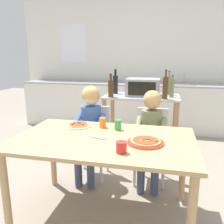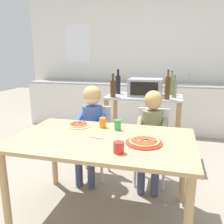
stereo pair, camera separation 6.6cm
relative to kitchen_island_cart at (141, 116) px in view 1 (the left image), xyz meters
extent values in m
plane|color=gray|center=(-0.16, -0.16, -0.58)|extent=(12.34, 12.34, 0.00)
cube|color=white|center=(-0.16, 1.75, 0.77)|extent=(5.14, 0.12, 2.70)
cube|color=white|center=(-1.65, 1.69, 1.07)|extent=(0.56, 0.01, 0.80)
cube|color=silver|center=(-0.16, 1.34, -0.15)|extent=(4.63, 0.60, 0.85)
cube|color=#9E9EA3|center=(-0.16, 1.34, 0.29)|extent=(4.63, 0.60, 0.03)
cube|color=gray|center=(0.65, 1.34, 0.30)|extent=(0.40, 0.33, 0.02)
cylinder|color=#B7BABF|center=(0.65, 1.46, 0.40)|extent=(0.02, 0.02, 0.20)
cube|color=#B7BABF|center=(0.00, 0.00, 0.28)|extent=(1.01, 0.57, 0.02)
cube|color=#AD7F51|center=(0.00, 0.00, -0.27)|extent=(0.93, 0.53, 0.02)
cube|color=#AD7F51|center=(-0.46, -0.25, -0.16)|extent=(0.05, 0.05, 0.84)
cube|color=#AD7F51|center=(0.46, -0.25, -0.16)|extent=(0.05, 0.05, 0.84)
cube|color=#AD7F51|center=(-0.46, 0.25, -0.16)|extent=(0.05, 0.05, 0.84)
cube|color=#AD7F51|center=(0.46, 0.25, -0.16)|extent=(0.05, 0.05, 0.84)
cube|color=#999BA0|center=(0.01, 0.02, 0.40)|extent=(0.44, 0.34, 0.23)
cube|color=black|center=(0.01, -0.15, 0.40)|extent=(0.35, 0.01, 0.17)
cylinder|color=black|center=(0.17, -0.16, 0.33)|extent=(0.02, 0.01, 0.02)
cylinder|color=black|center=(-0.39, 0.09, 0.42)|extent=(0.07, 0.07, 0.25)
cylinder|color=black|center=(-0.39, 0.09, 0.58)|extent=(0.03, 0.03, 0.08)
cylinder|color=black|center=(-0.39, 0.09, 0.63)|extent=(0.04, 0.04, 0.01)
cylinder|color=#4C2D14|center=(-0.38, -0.21, 0.40)|extent=(0.07, 0.07, 0.22)
cylinder|color=#4C2D14|center=(-0.38, -0.21, 0.54)|extent=(0.03, 0.03, 0.07)
cylinder|color=black|center=(-0.38, -0.21, 0.59)|extent=(0.03, 0.03, 0.01)
cylinder|color=olive|center=(0.39, -0.04, 0.41)|extent=(0.06, 0.06, 0.23)
cylinder|color=olive|center=(0.39, -0.04, 0.54)|extent=(0.02, 0.02, 0.04)
cylinder|color=black|center=(0.39, -0.04, 0.57)|extent=(0.03, 0.03, 0.01)
cylinder|color=olive|center=(0.35, 0.18, 0.42)|extent=(0.06, 0.06, 0.25)
cylinder|color=olive|center=(0.35, 0.18, 0.57)|extent=(0.02, 0.02, 0.06)
cylinder|color=black|center=(0.35, 0.18, 0.61)|extent=(0.03, 0.03, 0.01)
cylinder|color=#4C2D14|center=(0.31, -0.20, 0.43)|extent=(0.06, 0.06, 0.28)
cylinder|color=#4C2D14|center=(0.31, -0.20, 0.60)|extent=(0.02, 0.02, 0.07)
cylinder|color=black|center=(0.31, -0.20, 0.65)|extent=(0.02, 0.02, 0.01)
cube|color=tan|center=(-0.16, -1.40, 0.14)|extent=(1.48, 0.90, 0.03)
cylinder|color=tan|center=(-0.84, -1.79, -0.23)|extent=(0.06, 0.06, 0.70)
cylinder|color=tan|center=(0.52, -1.79, -0.23)|extent=(0.06, 0.06, 0.70)
cylinder|color=tan|center=(-0.84, -1.01, -0.23)|extent=(0.06, 0.06, 0.70)
cylinder|color=tan|center=(0.52, -1.01, -0.23)|extent=(0.06, 0.06, 0.70)
cube|color=silver|center=(-0.48, -0.74, -0.14)|extent=(0.36, 0.36, 0.04)
cube|color=silver|center=(-0.48, -0.58, 0.05)|extent=(0.34, 0.03, 0.38)
cylinder|color=silver|center=(-0.33, -0.89, -0.36)|extent=(0.03, 0.03, 0.42)
cylinder|color=silver|center=(-0.63, -0.89, -0.36)|extent=(0.03, 0.03, 0.42)
cylinder|color=silver|center=(-0.33, -0.59, -0.36)|extent=(0.03, 0.03, 0.42)
cylinder|color=silver|center=(-0.63, -0.59, -0.36)|extent=(0.03, 0.03, 0.42)
cube|color=silver|center=(0.18, -0.71, -0.14)|extent=(0.36, 0.36, 0.04)
cube|color=silver|center=(0.18, -0.55, 0.05)|extent=(0.34, 0.03, 0.38)
cylinder|color=silver|center=(0.33, -0.86, -0.36)|extent=(0.03, 0.03, 0.42)
cylinder|color=silver|center=(0.03, -0.86, -0.36)|extent=(0.03, 0.03, 0.42)
cylinder|color=silver|center=(0.33, -0.56, -0.36)|extent=(0.03, 0.03, 0.42)
cylinder|color=silver|center=(0.03, -0.56, -0.36)|extent=(0.03, 0.03, 0.42)
cube|color=#424C6B|center=(-0.41, -0.88, -0.10)|extent=(0.10, 0.30, 0.10)
cylinder|color=#424C6B|center=(-0.41, -1.01, -0.34)|extent=(0.08, 0.08, 0.44)
cube|color=#424C6B|center=(-0.55, -0.88, -0.10)|extent=(0.10, 0.30, 0.10)
cylinder|color=#424C6B|center=(-0.55, -1.01, -0.34)|extent=(0.08, 0.08, 0.44)
cylinder|color=#3D60A8|center=(-0.35, -0.84, 0.13)|extent=(0.06, 0.26, 0.15)
cylinder|color=#3D60A8|center=(-0.61, -0.84, 0.13)|extent=(0.06, 0.26, 0.15)
cylinder|color=#3D60A8|center=(-0.48, -0.74, 0.09)|extent=(0.22, 0.22, 0.37)
sphere|color=beige|center=(-0.48, -0.74, 0.38)|extent=(0.19, 0.19, 0.19)
sphere|color=tan|center=(-0.48, -0.74, 0.40)|extent=(0.20, 0.20, 0.20)
cube|color=#424C6B|center=(0.25, -0.85, -0.10)|extent=(0.10, 0.30, 0.10)
cylinder|color=#424C6B|center=(0.25, -0.98, -0.34)|extent=(0.08, 0.08, 0.44)
cube|color=#424C6B|center=(0.11, -0.85, -0.10)|extent=(0.10, 0.30, 0.10)
cylinder|color=#424C6B|center=(0.11, -0.98, -0.34)|extent=(0.08, 0.08, 0.44)
cylinder|color=#7A7F56|center=(0.31, -0.81, 0.11)|extent=(0.06, 0.26, 0.15)
cylinder|color=#7A7F56|center=(0.05, -0.81, 0.11)|extent=(0.06, 0.26, 0.15)
cylinder|color=#7A7F56|center=(0.18, -0.71, 0.08)|extent=(0.22, 0.22, 0.35)
sphere|color=tan|center=(0.18, -0.71, 0.36)|extent=(0.18, 0.18, 0.18)
sphere|color=tan|center=(0.18, -0.71, 0.37)|extent=(0.19, 0.19, 0.19)
cylinder|color=beige|center=(-0.48, -1.13, 0.16)|extent=(0.24, 0.24, 0.01)
cylinder|color=tan|center=(-0.48, -1.13, 0.17)|extent=(0.20, 0.20, 0.01)
cylinder|color=#B23D23|center=(-0.48, -1.13, 0.18)|extent=(0.17, 0.17, 0.00)
cylinder|color=maroon|center=(-0.53, -1.13, 0.19)|extent=(0.02, 0.02, 0.01)
cylinder|color=#386628|center=(-0.49, -1.09, 0.19)|extent=(0.03, 0.03, 0.01)
cylinder|color=#563319|center=(-0.48, -1.12, 0.19)|extent=(0.03, 0.03, 0.01)
cylinder|color=#DBC666|center=(-0.55, -1.13, 0.19)|extent=(0.03, 0.03, 0.01)
cylinder|color=maroon|center=(-0.53, -1.17, 0.19)|extent=(0.02, 0.02, 0.01)
cylinder|color=#386628|center=(-0.44, -1.15, 0.19)|extent=(0.03, 0.03, 0.01)
cylinder|color=red|center=(0.18, -1.44, 0.16)|extent=(0.28, 0.28, 0.01)
cylinder|color=tan|center=(0.18, -1.44, 0.17)|extent=(0.24, 0.24, 0.01)
cylinder|color=#B23D23|center=(0.18, -1.44, 0.18)|extent=(0.20, 0.20, 0.00)
cylinder|color=#DBC666|center=(0.15, -1.47, 0.19)|extent=(0.02, 0.02, 0.01)
cylinder|color=maroon|center=(0.18, -1.44, 0.19)|extent=(0.03, 0.03, 0.01)
cylinder|color=maroon|center=(0.21, -1.44, 0.19)|extent=(0.03, 0.03, 0.01)
cylinder|color=#DBC666|center=(0.20, -1.46, 0.19)|extent=(0.04, 0.04, 0.01)
cylinder|color=#386628|center=(0.20, -1.43, 0.19)|extent=(0.03, 0.03, 0.01)
cylinder|color=#386628|center=(0.26, -1.45, 0.19)|extent=(0.03, 0.03, 0.01)
cylinder|color=red|center=(0.03, -1.66, 0.20)|extent=(0.08, 0.08, 0.08)
cylinder|color=orange|center=(-0.25, -1.12, 0.20)|extent=(0.06, 0.06, 0.09)
cylinder|color=green|center=(-0.09, -1.16, 0.20)|extent=(0.06, 0.06, 0.09)
cylinder|color=#B7BABF|center=(-0.21, -1.42, 0.16)|extent=(0.14, 0.04, 0.01)
camera|label=1|loc=(0.31, -3.16, 0.81)|focal=37.59mm
camera|label=2|loc=(0.38, -3.15, 0.81)|focal=37.59mm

